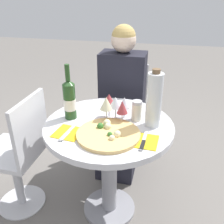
{
  "coord_description": "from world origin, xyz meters",
  "views": [
    {
      "loc": [
        0.32,
        -1.27,
        1.44
      ],
      "look_at": [
        0.03,
        -0.04,
        0.81
      ],
      "focal_mm": 40.0,
      "sensor_mm": 36.0,
      "label": 1
    }
  ],
  "objects_px": {
    "seated_diner": "(120,110)",
    "tall_carafe": "(154,100)",
    "pizza_large": "(108,134)",
    "chair_behind_diner": "(123,114)",
    "wine_bottle": "(70,99)",
    "dining_table": "(109,146)",
    "chair_empty_side": "(20,156)"
  },
  "relations": [
    {
      "from": "seated_diner",
      "to": "pizza_large",
      "type": "height_order",
      "value": "seated_diner"
    },
    {
      "from": "chair_empty_side",
      "to": "tall_carafe",
      "type": "xyz_separation_m",
      "value": [
        0.84,
        0.13,
        0.44
      ]
    },
    {
      "from": "wine_bottle",
      "to": "chair_behind_diner",
      "type": "bearing_deg",
      "value": 71.83
    },
    {
      "from": "seated_diner",
      "to": "pizza_large",
      "type": "relative_size",
      "value": 3.4
    },
    {
      "from": "chair_behind_diner",
      "to": "pizza_large",
      "type": "xyz_separation_m",
      "value": [
        0.07,
        -0.81,
        0.29
      ]
    },
    {
      "from": "pizza_large",
      "to": "tall_carafe",
      "type": "relative_size",
      "value": 1.03
    },
    {
      "from": "chair_empty_side",
      "to": "wine_bottle",
      "type": "relative_size",
      "value": 2.51
    },
    {
      "from": "dining_table",
      "to": "chair_behind_diner",
      "type": "distance_m",
      "value": 0.69
    },
    {
      "from": "chair_empty_side",
      "to": "pizza_large",
      "type": "height_order",
      "value": "chair_empty_side"
    },
    {
      "from": "seated_diner",
      "to": "tall_carafe",
      "type": "bearing_deg",
      "value": 120.22
    },
    {
      "from": "pizza_large",
      "to": "wine_bottle",
      "type": "xyz_separation_m",
      "value": [
        -0.28,
        0.15,
        0.11
      ]
    },
    {
      "from": "chair_behind_diner",
      "to": "seated_diner",
      "type": "relative_size",
      "value": 0.72
    },
    {
      "from": "seated_diner",
      "to": "tall_carafe",
      "type": "height_order",
      "value": "seated_diner"
    },
    {
      "from": "pizza_large",
      "to": "wine_bottle",
      "type": "relative_size",
      "value": 1.03
    },
    {
      "from": "dining_table",
      "to": "seated_diner",
      "type": "xyz_separation_m",
      "value": [
        -0.04,
        0.54,
        -0.0
      ]
    },
    {
      "from": "pizza_large",
      "to": "tall_carafe",
      "type": "xyz_separation_m",
      "value": [
        0.22,
        0.17,
        0.15
      ]
    },
    {
      "from": "chair_behind_diner",
      "to": "wine_bottle",
      "type": "distance_m",
      "value": 0.8
    },
    {
      "from": "dining_table",
      "to": "seated_diner",
      "type": "bearing_deg",
      "value": 93.76
    },
    {
      "from": "dining_table",
      "to": "wine_bottle",
      "type": "distance_m",
      "value": 0.38
    },
    {
      "from": "seated_diner",
      "to": "dining_table",
      "type": "bearing_deg",
      "value": 93.76
    },
    {
      "from": "chair_behind_diner",
      "to": "chair_empty_side",
      "type": "bearing_deg",
      "value": 54.17
    },
    {
      "from": "seated_diner",
      "to": "tall_carafe",
      "type": "distance_m",
      "value": 0.66
    },
    {
      "from": "chair_empty_side",
      "to": "pizza_large",
      "type": "xyz_separation_m",
      "value": [
        0.62,
        -0.04,
        0.29
      ]
    },
    {
      "from": "pizza_large",
      "to": "chair_empty_side",
      "type": "bearing_deg",
      "value": 176.39
    },
    {
      "from": "chair_behind_diner",
      "to": "wine_bottle",
      "type": "xyz_separation_m",
      "value": [
        -0.21,
        -0.65,
        0.4
      ]
    },
    {
      "from": "dining_table",
      "to": "wine_bottle",
      "type": "relative_size",
      "value": 2.28
    },
    {
      "from": "dining_table",
      "to": "wine_bottle",
      "type": "bearing_deg",
      "value": 175.27
    },
    {
      "from": "pizza_large",
      "to": "seated_diner",
      "type": "bearing_deg",
      "value": 95.58
    },
    {
      "from": "chair_empty_side",
      "to": "wine_bottle",
      "type": "distance_m",
      "value": 0.54
    },
    {
      "from": "wine_bottle",
      "to": "dining_table",
      "type": "bearing_deg",
      "value": -4.73
    },
    {
      "from": "seated_diner",
      "to": "pizza_large",
      "type": "distance_m",
      "value": 0.69
    },
    {
      "from": "chair_behind_diner",
      "to": "seated_diner",
      "type": "bearing_deg",
      "value": 90.0
    }
  ]
}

